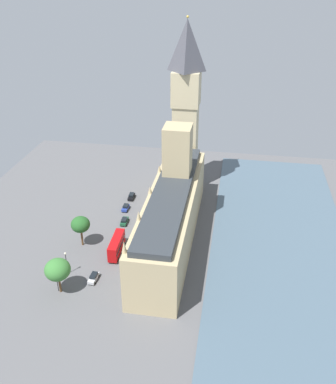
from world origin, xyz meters
name	(u,v)px	position (x,y,z in m)	size (l,w,h in m)	color
ground_plane	(164,239)	(0.00, 0.00, 0.00)	(135.12, 135.12, 0.00)	#565659
river_thames	(280,250)	(-33.16, 0.00, 0.12)	(38.81, 121.61, 0.25)	#475B6B
parliament_building	(172,211)	(-1.99, -1.45, 9.09)	(12.88, 61.45, 30.96)	tan
clock_tower	(186,105)	(-1.06, -35.30, 29.63)	(9.20, 9.20, 57.27)	#CCBA8E
car_black_near_tower	(131,196)	(15.35, -22.00, 0.89)	(1.91, 4.48, 1.74)	black
car_blue_by_river_gate	(126,207)	(15.38, -14.35, 0.88)	(1.94, 4.12, 1.74)	navy
car_dark_green_trailing	(124,221)	(13.70, -6.34, 0.89)	(1.98, 4.60, 1.74)	#19472D
double_decker_bus_kerbside	(117,245)	(11.83, 8.75, 2.63)	(2.92, 10.58, 4.75)	#B20C0F
car_silver_opposite_hall	(94,277)	(14.53, 20.88, 0.89)	(1.96, 4.48, 1.74)	#B7B7BC
pedestrian_leading	(149,211)	(7.63, -13.89, 0.70)	(0.59, 0.66, 1.56)	navy
pedestrian_far_end	(124,270)	(7.79, 16.42, 0.74)	(0.69, 0.66, 1.65)	#336B60
plane_tree_corner	(80,225)	(22.59, 6.60, 6.83)	(5.34, 5.34, 9.16)	brown
plane_tree_under_trees	(58,270)	(21.19, 26.32, 6.76)	(6.26, 6.26, 9.45)	brown
street_lamp_midblock	(57,278)	(21.85, 26.16, 3.98)	(0.56, 0.56, 5.62)	black
street_lamp_slot_10	(66,259)	(22.04, 19.47, 4.63)	(0.56, 0.56, 6.69)	black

